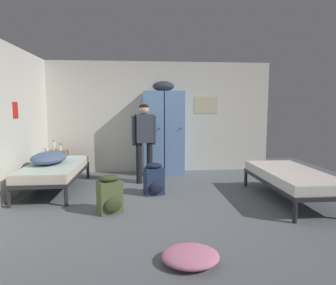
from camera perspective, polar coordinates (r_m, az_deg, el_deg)
The scene contains 13 objects.
ground_plane at distance 4.61m, azimuth 0.28°, elevation -12.19°, with size 8.17×8.17×0.00m, color slate.
room_backdrop at distance 5.71m, azimuth -13.77°, elevation 4.27°, with size 5.19×5.16×2.54m.
locker_bank at distance 6.65m, azimuth -0.87°, elevation 2.21°, with size 0.90×0.55×2.07m.
shelf_unit at distance 6.91m, azimuth -20.34°, elevation -3.26°, with size 0.38×0.30×0.57m.
bed_left_rear at distance 5.75m, azimuth -20.95°, elevation -4.89°, with size 0.90×1.90×0.49m.
bed_right at distance 5.19m, azimuth 22.63°, elevation -6.18°, with size 0.90×1.90×0.49m.
bedding_heap at distance 5.79m, azimuth -21.88°, elevation -2.72°, with size 0.59×0.89×0.20m.
person_traveler at distance 5.85m, azimuth -4.60°, elevation 1.30°, with size 0.48×0.28×1.56m.
water_bottle at distance 6.90m, azimuth -21.04°, elevation -0.57°, with size 0.07×0.07×0.22m.
lotion_bottle at distance 6.81m, azimuth -19.96°, elevation -0.90°, with size 0.06×0.06×0.15m.
backpack_olive at distance 4.36m, azimuth -11.11°, elevation -9.85°, with size 0.39×0.40×0.55m.
backpack_navy at distance 5.16m, azimuth -2.68°, elevation -7.12°, with size 0.37×0.39×0.55m.
clothes_pile_pink at distance 3.08m, azimuth 4.35°, elevation -20.93°, with size 0.56×0.50×0.13m.
Camera 1 is at (-0.40, -4.34, 1.50)m, focal length 31.73 mm.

